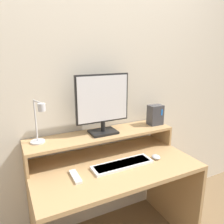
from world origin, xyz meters
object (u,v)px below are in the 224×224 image
at_px(keyboard, 122,164).
at_px(mouse, 156,157).
at_px(desk_lamp, 39,124).
at_px(remote_control, 75,177).
at_px(router_dock, 155,115).
at_px(monitor, 103,103).

bearing_deg(keyboard, mouse, -4.17).
distance_m(desk_lamp, remote_control, 0.43).
distance_m(desk_lamp, router_dock, 0.99).
bearing_deg(keyboard, router_dock, 28.10).
height_order(mouse, remote_control, mouse).
xyz_separation_m(desk_lamp, keyboard, (0.52, -0.25, -0.31)).
bearing_deg(desk_lamp, keyboard, -25.35).
bearing_deg(router_dock, remote_control, -163.08).
bearing_deg(monitor, mouse, -41.67).
bearing_deg(router_dock, mouse, -124.29).
bearing_deg(remote_control, router_dock, 16.92).
relative_size(monitor, remote_control, 2.82).
relative_size(monitor, mouse, 6.15).
relative_size(monitor, keyboard, 1.03).
xyz_separation_m(monitor, keyboard, (0.03, -0.26, -0.41)).
xyz_separation_m(desk_lamp, router_dock, (0.99, 0.00, -0.06)).
relative_size(mouse, remote_control, 0.46).
xyz_separation_m(monitor, desk_lamp, (-0.49, -0.02, -0.09)).
distance_m(keyboard, mouse, 0.29).
relative_size(router_dock, mouse, 2.32).
bearing_deg(remote_control, keyboard, -0.07).
relative_size(desk_lamp, mouse, 4.14).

